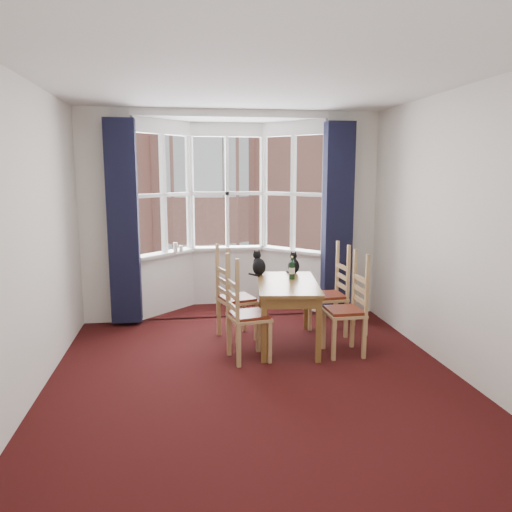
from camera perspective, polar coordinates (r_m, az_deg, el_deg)
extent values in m
plane|color=black|center=(4.94, 0.11, -14.21)|extent=(4.50, 4.50, 0.00)
plane|color=white|center=(4.59, 0.12, 19.71)|extent=(4.50, 4.50, 0.00)
plane|color=silver|center=(4.70, -24.78, 1.45)|extent=(0.00, 4.50, 4.50)
plane|color=silver|center=(5.24, 22.31, 2.37)|extent=(0.00, 4.50, 4.50)
plane|color=silver|center=(2.39, 8.19, -4.89)|extent=(4.00, 0.00, 4.00)
cube|color=silver|center=(6.82, -16.70, 4.20)|extent=(0.70, 0.12, 2.80)
cube|color=silver|center=(7.13, 10.63, 4.67)|extent=(0.70, 0.12, 2.80)
cube|color=black|center=(6.61, -14.92, 3.69)|extent=(0.38, 0.22, 2.60)
cube|color=black|center=(6.90, 9.29, 4.12)|extent=(0.38, 0.22, 2.60)
cube|color=brown|center=(5.77, 3.64, -3.22)|extent=(0.84, 1.34, 0.04)
cube|color=brown|center=(5.29, 0.91, -8.52)|extent=(0.07, 0.07, 0.70)
cube|color=brown|center=(6.40, 0.65, -5.29)|extent=(0.07, 0.07, 0.70)
cube|color=brown|center=(5.34, 7.16, -8.44)|extent=(0.07, 0.07, 0.70)
cube|color=brown|center=(6.44, 5.79, -5.25)|extent=(0.07, 0.07, 0.70)
cube|color=tan|center=(5.34, -0.82, -6.87)|extent=(0.47, 0.49, 0.06)
cube|color=#551B0E|center=(5.34, -0.82, -6.72)|extent=(0.42, 0.44, 0.03)
cube|color=tan|center=(6.03, -2.18, -4.95)|extent=(0.50, 0.52, 0.06)
cube|color=#551B0E|center=(6.02, -2.18, -4.81)|extent=(0.45, 0.47, 0.03)
cube|color=tan|center=(5.58, 10.03, -6.28)|extent=(0.41, 0.43, 0.06)
cube|color=#551B0E|center=(5.58, 10.03, -6.13)|extent=(0.37, 0.39, 0.03)
cube|color=tan|center=(6.22, 8.23, -4.58)|extent=(0.42, 0.44, 0.06)
cube|color=#551B0E|center=(6.22, 8.24, -4.45)|extent=(0.38, 0.40, 0.03)
ellipsoid|color=black|center=(6.14, 0.35, -1.26)|extent=(0.20, 0.24, 0.21)
sphere|color=black|center=(6.19, 0.11, 0.10)|extent=(0.12, 0.12, 0.10)
cone|color=black|center=(6.17, -0.13, 0.54)|extent=(0.04, 0.04, 0.05)
cone|color=black|center=(6.19, 0.36, 0.57)|extent=(0.04, 0.04, 0.05)
ellipsoid|color=black|center=(6.28, 4.33, -1.16)|extent=(0.17, 0.21, 0.19)
sphere|color=black|center=(6.33, 4.30, 0.00)|extent=(0.10, 0.10, 0.09)
cone|color=black|center=(6.32, 4.09, 0.40)|extent=(0.04, 0.04, 0.04)
cone|color=black|center=(6.32, 4.53, 0.39)|extent=(0.04, 0.04, 0.04)
cylinder|color=black|center=(5.92, 4.12, -1.71)|extent=(0.07, 0.07, 0.20)
sphere|color=black|center=(5.91, 4.14, -0.82)|extent=(0.06, 0.06, 0.06)
cylinder|color=black|center=(5.90, 4.14, -0.47)|extent=(0.03, 0.03, 0.08)
cylinder|color=gold|center=(5.89, 4.14, -0.11)|extent=(0.03, 0.03, 0.02)
cylinder|color=silver|center=(5.92, 4.13, -1.67)|extent=(0.07, 0.07, 0.07)
cylinder|color=white|center=(7.15, -9.20, 0.99)|extent=(0.06, 0.06, 0.14)
cylinder|color=white|center=(7.18, -8.57, 0.84)|extent=(0.06, 0.06, 0.09)
plane|color=#333335|center=(37.59, -7.23, -2.74)|extent=(80.00, 80.00, 0.00)
cube|color=#A76856|center=(18.76, -6.42, 6.52)|extent=(18.00, 6.00, 14.00)
cylinder|color=#A76856|center=(15.76, -6.01, 5.95)|extent=(3.20, 3.20, 14.00)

